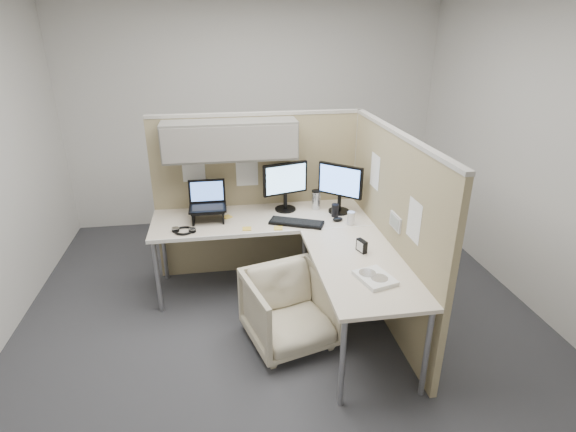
{
  "coord_description": "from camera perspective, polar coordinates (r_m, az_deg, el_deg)",
  "views": [
    {
      "loc": [
        -0.46,
        -3.27,
        2.37
      ],
      "look_at": [
        0.1,
        0.25,
        0.85
      ],
      "focal_mm": 28.0,
      "sensor_mm": 36.0,
      "label": 1
    }
  ],
  "objects": [
    {
      "name": "ground",
      "position": [
        4.06,
        -0.86,
        -12.58
      ],
      "size": [
        4.5,
        4.5,
        0.0
      ],
      "primitive_type": "plane",
      "color": "#333338",
      "rests_on": "ground"
    },
    {
      "name": "keyboard",
      "position": [
        4.01,
        1.08,
        -0.86
      ],
      "size": [
        0.5,
        0.34,
        0.02
      ],
      "primitive_type": "cube",
      "rotation": [
        0.0,
        0.0,
        -0.41
      ],
      "color": "black",
      "rests_on": "desk"
    },
    {
      "name": "sticky_note_b",
      "position": [
        3.92,
        -1.25,
        -1.56
      ],
      "size": [
        0.08,
        0.08,
        0.01
      ],
      "primitive_type": "cube",
      "rotation": [
        0.0,
        0.0,
        -0.12
      ],
      "color": "gold",
      "rests_on": "desk"
    },
    {
      "name": "travel_mug",
      "position": [
        4.32,
        3.59,
        2.09
      ],
      "size": [
        0.09,
        0.09,
        0.19
      ],
      "color": "silver",
      "rests_on": "desk"
    },
    {
      "name": "office_chair",
      "position": [
        3.61,
        0.23,
        -11.37
      ],
      "size": [
        0.78,
        0.75,
        0.66
      ],
      "primitive_type": "imported",
      "rotation": [
        0.0,
        0.0,
        0.27
      ],
      "color": "beige",
      "rests_on": "ground"
    },
    {
      "name": "sticky_note_a",
      "position": [
        3.93,
        -5.24,
        -1.61
      ],
      "size": [
        0.08,
        0.08,
        0.01
      ],
      "primitive_type": "cube",
      "rotation": [
        0.0,
        0.0,
        -0.05
      ],
      "color": "gold",
      "rests_on": "desk"
    },
    {
      "name": "headphones",
      "position": [
        3.96,
        -13.08,
        -1.8
      ],
      "size": [
        0.2,
        0.2,
        0.03
      ],
      "rotation": [
        0.0,
        0.0,
        -0.25
      ],
      "color": "black",
      "rests_on": "desk"
    },
    {
      "name": "mouse",
      "position": [
        4.09,
        6.33,
        -0.41
      ],
      "size": [
        0.1,
        0.07,
        0.03
      ],
      "primitive_type": "ellipsoid",
      "rotation": [
        0.0,
        0.0,
        0.11
      ],
      "color": "black",
      "rests_on": "desk"
    },
    {
      "name": "partition_back",
      "position": [
        4.3,
        -5.42,
        5.78
      ],
      "size": [
        2.0,
        0.36,
        1.63
      ],
      "color": "tan",
      "rests_on": "ground"
    },
    {
      "name": "paper_stack",
      "position": [
        3.21,
        10.98,
        -7.73
      ],
      "size": [
        0.28,
        0.32,
        0.03
      ],
      "rotation": [
        0.0,
        0.0,
        0.27
      ],
      "color": "white",
      "rests_on": "desk"
    },
    {
      "name": "partition_right",
      "position": [
        3.81,
        12.74,
        -1.55
      ],
      "size": [
        0.07,
        2.03,
        1.63
      ],
      "color": "tan",
      "rests_on": "ground"
    },
    {
      "name": "monitor_left",
      "position": [
        4.22,
        -0.34,
        4.24
      ],
      "size": [
        0.43,
        0.2,
        0.47
      ],
      "rotation": [
        0.0,
        0.0,
        0.29
      ],
      "color": "black",
      "rests_on": "desk"
    },
    {
      "name": "soda_can_silver",
      "position": [
        4.17,
        5.99,
        0.72
      ],
      "size": [
        0.07,
        0.07,
        0.12
      ],
      "primitive_type": "cylinder",
      "color": "black",
      "rests_on": "desk"
    },
    {
      "name": "monitor_right",
      "position": [
        4.2,
        6.62,
        3.98
      ],
      "size": [
        0.35,
        0.32,
        0.47
      ],
      "rotation": [
        0.0,
        0.0,
        -0.73
      ],
      "color": "black",
      "rests_on": "desk"
    },
    {
      "name": "soda_can_green",
      "position": [
        4.02,
        8.0,
        -0.29
      ],
      "size": [
        0.07,
        0.07,
        0.12
      ],
      "primitive_type": "cylinder",
      "color": "silver",
      "rests_on": "desk"
    },
    {
      "name": "desk_clock",
      "position": [
        3.56,
        9.33,
        -3.78
      ],
      "size": [
        0.07,
        0.11,
        0.1
      ],
      "rotation": [
        0.0,
        0.0,
        -1.24
      ],
      "color": "black",
      "rests_on": "desk"
    },
    {
      "name": "desk",
      "position": [
        3.83,
        0.66,
        -2.94
      ],
      "size": [
        2.0,
        1.98,
        0.73
      ],
      "color": "beige",
      "rests_on": "ground"
    },
    {
      "name": "laptop_station",
      "position": [
        4.12,
        -10.16,
        1.26
      ],
      "size": [
        0.33,
        0.28,
        0.35
      ],
      "color": "black",
      "rests_on": "desk"
    },
    {
      "name": "sticky_note_c",
      "position": [
        4.19,
        -7.73,
        -0.11
      ],
      "size": [
        0.11,
        0.11,
        0.01
      ],
      "primitive_type": "cube",
      "rotation": [
        0.0,
        0.0,
        0.59
      ],
      "color": "gold",
      "rests_on": "desk"
    }
  ]
}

